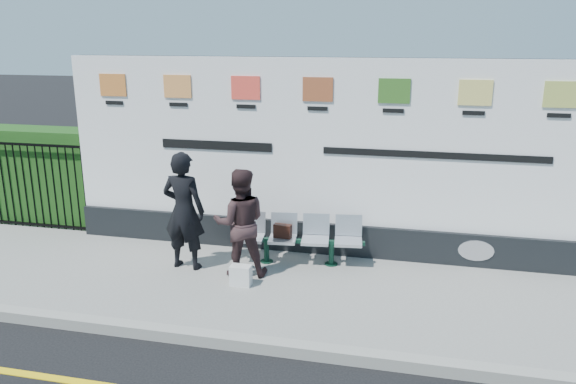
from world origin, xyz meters
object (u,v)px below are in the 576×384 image
object	(u,v)px
bench	(299,251)
woman_right	(240,223)
billboard	(317,171)
woman_left	(184,211)

from	to	relation	value
bench	woman_right	bearing A→B (deg)	-147.65
woman_right	billboard	bearing A→B (deg)	-145.57
woman_right	woman_left	bearing A→B (deg)	-23.16
bench	woman_right	world-z (taller)	woman_right
bench	woman_left	distance (m)	1.80
billboard	woman_left	world-z (taller)	billboard
bench	woman_right	distance (m)	1.09
billboard	bench	xyz separation A→B (m)	(-0.17, -0.57, -1.10)
billboard	woman_right	bearing A→B (deg)	-127.60
billboard	bench	world-z (taller)	billboard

